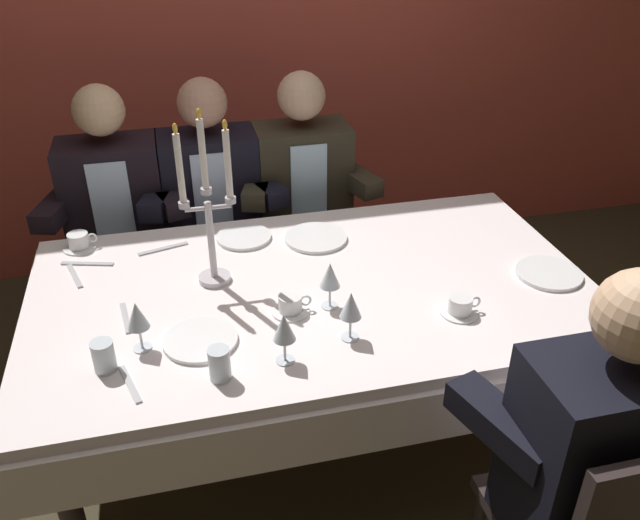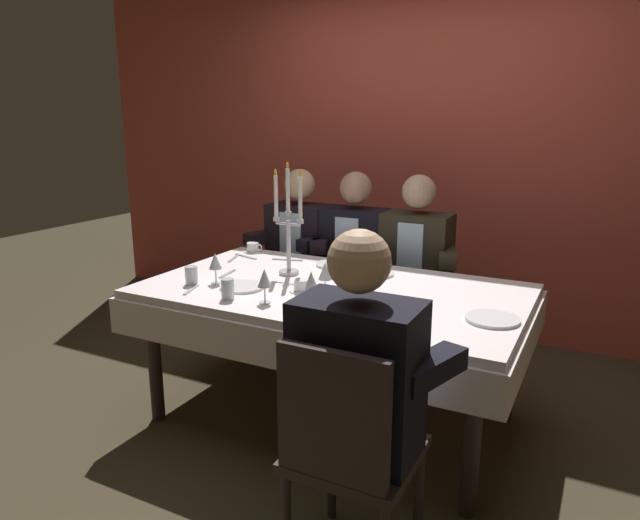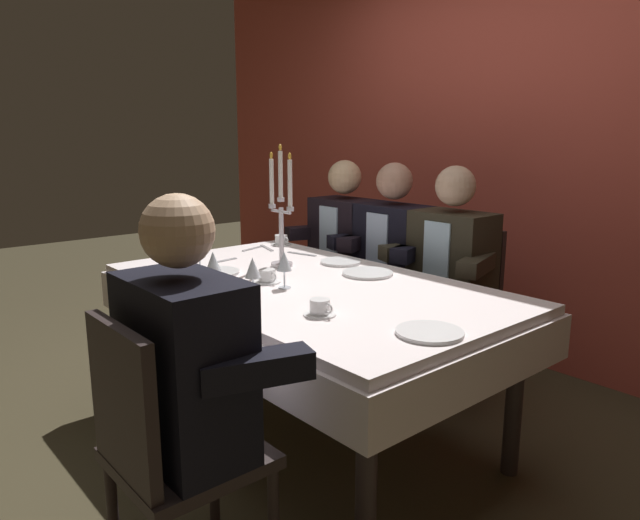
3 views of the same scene
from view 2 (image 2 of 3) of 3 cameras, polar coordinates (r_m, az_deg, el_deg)
The scene contains 26 objects.
ground_plane at distance 3.22m, azimuth 1.20°, elevation -15.43°, with size 12.00×12.00×0.00m, color #3D3623.
back_wall at distance 4.36m, azimuth 11.11°, elevation 10.76°, with size 6.00×0.12×2.70m, color #C0493B.
dining_table at distance 2.96m, azimuth 1.26°, elevation -4.91°, with size 1.94×1.14×0.74m.
candelabra at distance 3.11m, azimuth -3.16°, elevation 3.10°, with size 0.19×0.11×0.61m.
dinner_plate_0 at distance 3.17m, azimuth 5.19°, elevation -1.30°, with size 0.24×0.24×0.01m, color white.
dinner_plate_1 at distance 2.93m, azimuth -7.74°, elevation -2.64°, with size 0.23×0.23×0.01m, color white.
dinner_plate_2 at distance 3.34m, azimuth 1.39°, elevation -0.45°, with size 0.21×0.21×0.01m, color white.
dinner_plate_3 at distance 2.56m, azimuth 16.76°, elevation -5.63°, with size 0.23×0.23×0.01m, color white.
wine_glass_0 at distance 2.61m, azimuth -0.88°, elevation -2.14°, with size 0.07×0.07×0.16m.
wine_glass_1 at distance 2.66m, azimuth -5.53°, elevation -1.91°, with size 0.07×0.07×0.16m.
wine_glass_2 at distance 2.77m, azimuth 0.52°, elevation -1.22°, with size 0.07×0.07×0.16m.
wine_glass_3 at distance 3.01m, azimuth -10.37°, elevation -0.19°, with size 0.07×0.07×0.16m.
water_tumbler_0 at distance 3.03m, azimuth -12.65°, elevation -1.50°, with size 0.06×0.06×0.09m, color silver.
water_tumbler_1 at distance 2.76m, azimuth -9.16°, elevation -2.85°, with size 0.06×0.06×0.10m, color silver.
coffee_cup_0 at distance 2.85m, azimuth -1.80°, elevation -2.61°, with size 0.13×0.12×0.06m.
coffee_cup_1 at distance 2.52m, azimuth 7.20°, elevation -4.96°, with size 0.13×0.12×0.06m.
coffee_cup_2 at distance 3.69m, azimuth -6.67°, elevation 1.20°, with size 0.13×0.12×0.06m.
knife_0 at distance 3.57m, azimuth -7.39°, elevation 0.35°, with size 0.19×0.02×0.01m, color #B7B7BC.
knife_1 at distance 3.47m, azimuth -3.27°, elevation 0.03°, with size 0.19×0.02×0.01m, color #B7B7BC.
spoon_2 at distance 3.53m, azimuth -8.59°, elevation 0.15°, with size 0.17×0.02×0.01m, color #B7B7BC.
spoon_3 at distance 3.20m, azimuth -9.17°, elevation -1.36°, with size 0.17×0.02×0.01m, color #B7B7BC.
fork_4 at distance 2.94m, azimuth -12.67°, elevation -2.89°, with size 0.17×0.02×0.01m, color #B7B7BC.
seated_diner_0 at distance 3.99m, azimuth -1.94°, elevation 1.81°, with size 0.63×0.48×1.24m.
seated_diner_1 at distance 3.81m, azimuth 3.52°, elevation 1.20°, with size 0.63×0.48×1.24m.
seated_diner_2 at distance 3.67m, azimuth 9.57°, elevation 0.51°, with size 0.63×0.48×1.24m.
seated_diner_3 at distance 1.97m, azimuth 3.64°, elevation -11.52°, with size 0.63×0.48×1.24m.
Camera 2 is at (1.22, -2.52, 1.59)m, focal length 32.23 mm.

